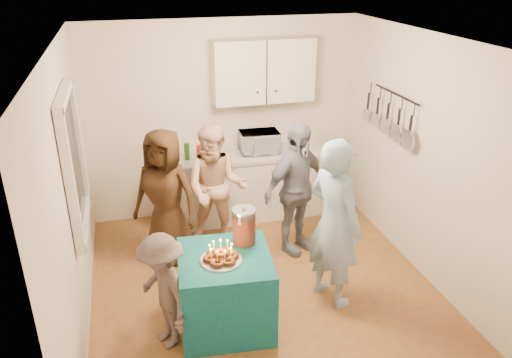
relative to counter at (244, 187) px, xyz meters
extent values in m
plane|color=brown|center=(-0.20, -1.70, -0.43)|extent=(4.00, 4.00, 0.00)
plane|color=white|center=(-0.20, -1.70, 2.17)|extent=(4.00, 4.00, 0.00)
plane|color=silver|center=(-0.20, 0.30, 0.87)|extent=(3.60, 3.60, 0.00)
plane|color=silver|center=(-2.00, -1.70, 0.87)|extent=(4.00, 4.00, 0.00)
plane|color=silver|center=(1.60, -1.70, 0.87)|extent=(4.00, 4.00, 0.00)
cube|color=black|center=(-1.97, -1.40, 1.12)|extent=(0.04, 1.00, 1.20)
cube|color=white|center=(0.00, 0.00, 0.00)|extent=(2.20, 0.58, 0.86)
cube|color=beige|center=(0.00, 0.00, 0.46)|extent=(2.24, 0.62, 0.05)
cube|color=white|center=(0.30, 0.15, 1.52)|extent=(1.30, 0.30, 0.80)
cube|color=black|center=(1.52, -1.00, 1.17)|extent=(0.12, 1.00, 0.60)
imported|color=white|center=(0.20, 0.00, 0.62)|extent=(0.52, 0.36, 0.28)
cube|color=#0F5966|center=(-0.71, -2.12, -0.05)|extent=(0.92, 0.92, 0.76)
cylinder|color=red|center=(-0.47, -1.93, 0.50)|extent=(0.22, 0.22, 0.34)
imported|color=#9EC0E6|center=(0.42, -2.01, 0.45)|extent=(0.65, 0.76, 1.77)
imported|color=#573418|center=(-1.11, -0.78, 0.36)|extent=(0.93, 0.85, 1.59)
imported|color=#E19575|center=(-0.51, -0.68, 0.35)|extent=(0.90, 0.79, 1.55)
imported|color=black|center=(0.37, -1.01, 0.38)|extent=(1.02, 0.77, 1.61)
imported|color=#4C3E3D|center=(-1.29, -2.24, 0.14)|extent=(0.66, 0.84, 1.13)
camera|label=1|loc=(-1.43, -5.95, 2.86)|focal=35.00mm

